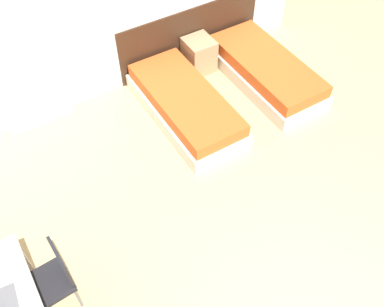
{
  "coord_description": "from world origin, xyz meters",
  "views": [
    {
      "loc": [
        -1.61,
        -0.12,
        4.3
      ],
      "look_at": [
        0.0,
        2.52,
        0.55
      ],
      "focal_mm": 40.0,
      "sensor_mm": 36.0,
      "label": 1
    }
  ],
  "objects_px": {
    "bed_near_door": "(266,71)",
    "chair_near_laptop": "(53,278)",
    "bed_near_window": "(185,105)",
    "nightstand": "(199,55)"
  },
  "relations": [
    {
      "from": "bed_near_window",
      "to": "chair_near_laptop",
      "type": "height_order",
      "value": "chair_near_laptop"
    },
    {
      "from": "bed_near_window",
      "to": "chair_near_laptop",
      "type": "xyz_separation_m",
      "value": [
        -2.39,
        -1.61,
        0.31
      ]
    },
    {
      "from": "bed_near_window",
      "to": "chair_near_laptop",
      "type": "relative_size",
      "value": 2.2
    },
    {
      "from": "bed_near_window",
      "to": "bed_near_door",
      "type": "height_order",
      "value": "same"
    },
    {
      "from": "bed_near_door",
      "to": "chair_near_laptop",
      "type": "bearing_deg",
      "value": -156.93
    },
    {
      "from": "bed_near_window",
      "to": "nightstand",
      "type": "distance_m",
      "value": 1.03
    },
    {
      "from": "bed_near_door",
      "to": "nightstand",
      "type": "distance_m",
      "value": 1.03
    },
    {
      "from": "chair_near_laptop",
      "to": "bed_near_window",
      "type": "bearing_deg",
      "value": 30.62
    },
    {
      "from": "bed_near_window",
      "to": "nightstand",
      "type": "relative_size",
      "value": 3.77
    },
    {
      "from": "bed_near_window",
      "to": "chair_near_laptop",
      "type": "bearing_deg",
      "value": -146.01
    }
  ]
}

